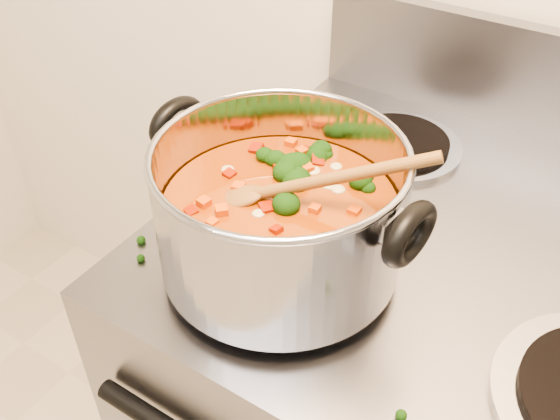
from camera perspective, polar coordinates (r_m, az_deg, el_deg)
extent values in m
cylinder|color=#A5A5AD|center=(0.73, 1.11, -4.92)|extent=(0.23, 0.23, 0.01)
cylinder|color=black|center=(0.73, 1.12, -4.47)|extent=(0.18, 0.18, 0.01)
cylinder|color=#A5A5AD|center=(0.94, 10.71, 5.74)|extent=(0.19, 0.19, 0.01)
cylinder|color=black|center=(0.94, 10.77, 6.15)|extent=(0.15, 0.15, 0.01)
cylinder|color=#A8A8B0|center=(0.67, 0.00, 0.01)|extent=(0.27, 0.27, 0.14)
torus|color=#A8A8B0|center=(0.63, 0.00, 5.13)|extent=(0.27, 0.27, 0.01)
cylinder|color=#92410D|center=(0.69, 0.00, -1.90)|extent=(0.25, 0.25, 0.08)
torus|color=black|center=(0.73, -9.37, 7.87)|extent=(0.03, 0.08, 0.08)
torus|color=black|center=(0.58, 11.78, -2.17)|extent=(0.03, 0.08, 0.08)
ellipsoid|color=black|center=(0.73, 2.98, 4.66)|extent=(0.04, 0.04, 0.03)
ellipsoid|color=black|center=(0.62, 5.41, -2.37)|extent=(0.04, 0.04, 0.03)
ellipsoid|color=black|center=(0.61, 1.20, -3.32)|extent=(0.04, 0.04, 0.03)
ellipsoid|color=black|center=(0.66, -5.27, 0.73)|extent=(0.04, 0.04, 0.03)
ellipsoid|color=black|center=(0.69, 2.30, 2.47)|extent=(0.04, 0.04, 0.03)
ellipsoid|color=black|center=(0.66, 6.20, 0.48)|extent=(0.04, 0.04, 0.03)
ellipsoid|color=black|center=(0.67, -4.09, 1.30)|extent=(0.04, 0.04, 0.03)
ellipsoid|color=black|center=(0.64, -1.31, -0.56)|extent=(0.04, 0.04, 0.03)
ellipsoid|color=black|center=(0.71, -6.42, 3.76)|extent=(0.04, 0.04, 0.03)
ellipsoid|color=#9C1C05|center=(0.72, -7.60, 3.74)|extent=(0.01, 0.01, 0.01)
ellipsoid|color=#9C1C05|center=(0.66, -0.46, 0.74)|extent=(0.01, 0.01, 0.01)
ellipsoid|color=#9C1C05|center=(0.64, 1.98, -0.76)|extent=(0.01, 0.01, 0.01)
ellipsoid|color=#9C1C05|center=(0.69, 3.60, 2.54)|extent=(0.01, 0.01, 0.01)
ellipsoid|color=#9C1C05|center=(0.61, -4.20, -3.29)|extent=(0.01, 0.01, 0.01)
ellipsoid|color=#9C1C05|center=(0.64, -3.80, -0.62)|extent=(0.01, 0.01, 0.01)
ellipsoid|color=#9C1C05|center=(0.66, -6.16, 0.20)|extent=(0.01, 0.01, 0.01)
ellipsoid|color=#9C1C05|center=(0.65, -9.42, -0.73)|extent=(0.01, 0.01, 0.01)
ellipsoid|color=#9C1C05|center=(0.65, -2.95, 0.10)|extent=(0.01, 0.01, 0.01)
ellipsoid|color=#9C1C05|center=(0.66, -6.50, 0.39)|extent=(0.01, 0.01, 0.01)
ellipsoid|color=#9C1C05|center=(0.65, -1.28, -0.25)|extent=(0.01, 0.01, 0.01)
ellipsoid|color=#9C1C05|center=(0.66, 5.80, 0.57)|extent=(0.01, 0.01, 0.01)
ellipsoid|color=#9C1C05|center=(0.67, -6.30, 1.20)|extent=(0.01, 0.01, 0.01)
ellipsoid|color=#9C1C05|center=(0.65, 7.14, -0.77)|extent=(0.01, 0.01, 0.01)
ellipsoid|color=#C8470B|center=(0.73, 0.16, 4.67)|extent=(0.01, 0.01, 0.01)
ellipsoid|color=#C8470B|center=(0.68, 0.26, 1.91)|extent=(0.01, 0.01, 0.01)
ellipsoid|color=#C8470B|center=(0.59, 3.60, -5.17)|extent=(0.01, 0.01, 0.01)
ellipsoid|color=#C8470B|center=(0.68, 8.94, 1.41)|extent=(0.01, 0.01, 0.01)
ellipsoid|color=#C8470B|center=(0.65, -6.98, -0.50)|extent=(0.01, 0.01, 0.01)
ellipsoid|color=#C8470B|center=(0.63, 7.68, -2.10)|extent=(0.01, 0.01, 0.01)
ellipsoid|color=#C8470B|center=(0.65, 7.09, -0.45)|extent=(0.01, 0.01, 0.01)
ellipsoid|color=#C8470B|center=(0.59, -4.08, -4.75)|extent=(0.01, 0.01, 0.01)
ellipsoid|color=#C8470B|center=(0.73, 4.34, 4.68)|extent=(0.01, 0.01, 0.01)
ellipsoid|color=#C8470B|center=(0.68, 1.56, 2.22)|extent=(0.01, 0.01, 0.01)
ellipsoid|color=tan|center=(0.62, 2.38, -2.27)|extent=(0.02, 0.02, 0.01)
ellipsoid|color=tan|center=(0.74, -2.29, 5.16)|extent=(0.02, 0.02, 0.01)
ellipsoid|color=tan|center=(0.63, -1.96, -1.28)|extent=(0.02, 0.02, 0.01)
ellipsoid|color=tan|center=(0.71, -6.56, 3.25)|extent=(0.02, 0.02, 0.01)
ellipsoid|color=tan|center=(0.62, -6.87, -2.46)|extent=(0.02, 0.02, 0.01)
ellipsoid|color=tan|center=(0.69, 5.03, 2.42)|extent=(0.02, 0.02, 0.01)
ellipsoid|color=tan|center=(0.68, -4.97, 1.64)|extent=(0.02, 0.02, 0.01)
ellipsoid|color=tan|center=(0.61, 5.11, -3.50)|extent=(0.02, 0.02, 0.01)
ellipsoid|color=brown|center=(0.67, -3.78, 1.15)|extent=(0.07, 0.06, 0.04)
cylinder|color=brown|center=(0.64, 5.00, 2.90)|extent=(0.20, 0.09, 0.09)
ellipsoid|color=black|center=(0.63, -1.92, -15.53)|extent=(0.01, 0.01, 0.01)
ellipsoid|color=black|center=(0.72, 12.56, -6.82)|extent=(0.01, 0.01, 0.01)
ellipsoid|color=black|center=(0.63, 6.14, -15.24)|extent=(0.01, 0.01, 0.01)
ellipsoid|color=black|center=(0.75, 12.85, -4.86)|extent=(0.01, 0.01, 0.01)
ellipsoid|color=black|center=(0.63, 5.86, -15.57)|extent=(0.01, 0.01, 0.01)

